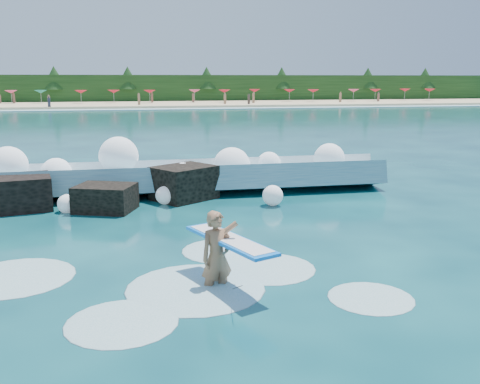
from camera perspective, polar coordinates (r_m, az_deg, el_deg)
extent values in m
plane|color=#072F3A|center=(12.76, -4.79, -7.39)|extent=(200.00, 200.00, 0.00)
cube|color=tan|center=(90.06, -11.06, 9.15)|extent=(140.00, 20.00, 0.40)
cube|color=silver|center=(79.08, -10.92, 8.69)|extent=(140.00, 5.00, 0.08)
cube|color=black|center=(99.99, -11.22, 10.72)|extent=(140.00, 4.00, 5.00)
cube|color=teal|center=(20.22, -9.59, 1.03)|extent=(17.89, 2.72, 1.49)
cube|color=white|center=(20.94, -9.73, 2.63)|extent=(17.89, 1.26, 0.70)
cube|color=black|center=(19.10, -23.11, -0.40)|extent=(2.71, 2.24, 1.30)
cube|color=black|center=(17.97, -14.16, -0.85)|extent=(2.19, 1.96, 1.00)
cube|color=black|center=(19.19, -5.99, 0.68)|extent=(2.56, 2.45, 1.40)
imported|color=#976746|center=(11.03, -2.48, -6.99)|extent=(0.82, 0.66, 1.95)
cube|color=#0E77EF|center=(11.02, -1.10, -5.16)|extent=(1.56, 2.70, 0.07)
cube|color=white|center=(11.01, -1.10, -5.08)|extent=(1.37, 2.45, 0.07)
cylinder|color=black|center=(10.02, -0.30, -10.13)|extent=(0.01, 0.91, 0.43)
sphere|color=white|center=(20.73, -23.47, 2.60)|extent=(1.38, 1.38, 1.38)
sphere|color=white|center=(20.48, -18.98, 1.90)|extent=(1.11, 1.11, 1.11)
sphere|color=white|center=(20.59, -12.82, 3.74)|extent=(1.47, 1.47, 1.47)
sphere|color=white|center=(19.88, -6.12, 1.93)|extent=(0.86, 0.86, 0.86)
sphere|color=white|center=(20.52, -0.88, 2.78)|extent=(1.44, 1.44, 1.44)
sphere|color=white|center=(21.15, 3.10, 3.03)|extent=(0.95, 0.95, 0.95)
sphere|color=white|center=(21.47, 9.49, 3.51)|extent=(1.22, 1.22, 1.22)
sphere|color=white|center=(18.16, -17.96, -1.23)|extent=(0.63, 0.63, 0.63)
sphere|color=white|center=(18.48, -8.04, -0.36)|extent=(0.63, 0.63, 0.63)
sphere|color=white|center=(18.13, 3.51, -0.38)|extent=(0.71, 0.71, 0.71)
ellipsoid|color=silver|center=(11.21, -4.78, -10.19)|extent=(2.90, 2.90, 0.15)
ellipsoid|color=silver|center=(9.94, -12.49, -13.46)|extent=(2.03, 2.03, 0.10)
ellipsoid|color=silver|center=(12.28, 3.06, -8.15)|extent=(2.15, 2.15, 0.11)
ellipsoid|color=silver|center=(12.71, -22.85, -8.40)|extent=(2.55, 2.55, 0.13)
ellipsoid|color=silver|center=(13.49, -1.88, -6.28)|extent=(2.06, 2.06, 0.10)
ellipsoid|color=silver|center=(11.01, 13.77, -10.94)|extent=(1.70, 1.70, 0.09)
cone|color=#D63F6C|center=(95.12, -23.24, 9.80)|extent=(2.00, 2.00, 0.50)
cone|color=#137A69|center=(94.38, -20.49, 10.00)|extent=(2.00, 2.00, 0.50)
cone|color=red|center=(92.03, -16.62, 10.22)|extent=(2.00, 2.00, 0.50)
cone|color=red|center=(92.52, -13.33, 10.40)|extent=(2.00, 2.00, 0.50)
cone|color=red|center=(91.09, -9.62, 10.53)|extent=(2.00, 2.00, 0.50)
cone|color=#D63F6C|center=(93.35, -4.87, 10.68)|extent=(2.00, 2.00, 0.50)
cone|color=red|center=(92.94, -1.67, 10.71)|extent=(2.00, 2.00, 0.50)
cone|color=red|center=(96.84, 1.55, 10.76)|extent=(2.00, 2.00, 0.50)
cone|color=red|center=(96.23, 5.29, 10.71)|extent=(2.00, 2.00, 0.50)
cone|color=red|center=(95.60, 7.82, 10.64)|extent=(2.00, 2.00, 0.50)
cone|color=#D63F6C|center=(99.11, 12.02, 10.54)|extent=(2.00, 2.00, 0.50)
cone|color=red|center=(100.56, 14.24, 10.45)|extent=(2.00, 2.00, 0.50)
cone|color=red|center=(106.50, 17.19, 10.35)|extent=(2.00, 2.00, 0.50)
cone|color=red|center=(106.91, 19.56, 10.20)|extent=(2.00, 2.00, 0.50)
cube|color=#3F332D|center=(85.23, -19.50, 9.16)|extent=(0.35, 0.22, 1.40)
cube|color=#8C664C|center=(88.89, 6.25, 9.85)|extent=(0.35, 0.22, 1.40)
cube|color=#3F332D|center=(98.67, 19.79, 9.49)|extent=(0.35, 0.22, 1.62)
cube|color=#8C664C|center=(84.86, -12.92, 9.51)|extent=(0.35, 0.22, 1.36)
cube|color=#262633|center=(87.18, -12.71, 9.60)|extent=(0.35, 0.22, 1.43)
cube|color=#3F332D|center=(90.55, 12.44, 9.71)|extent=(0.35, 0.22, 1.50)
cube|color=#8C664C|center=(81.45, -13.98, 9.22)|extent=(0.35, 0.22, 1.56)
cube|color=#262633|center=(92.86, 13.83, 9.68)|extent=(0.35, 0.22, 1.45)
cube|color=brown|center=(91.12, -19.04, 9.35)|extent=(0.35, 0.22, 1.47)
cube|color=#3F332D|center=(87.83, 7.34, 9.86)|extent=(0.35, 0.22, 1.60)
cube|color=#3F332D|center=(87.81, -7.65, 9.86)|extent=(0.35, 0.22, 1.61)
cube|color=#8C664C|center=(92.07, -5.02, 10.01)|extent=(0.35, 0.22, 1.60)
cube|color=brown|center=(99.54, 7.70, 10.07)|extent=(0.35, 0.22, 1.53)
cube|color=#3F332D|center=(87.38, -11.82, 9.70)|extent=(0.35, 0.22, 1.60)
cube|color=#262633|center=(89.97, -2.54, 9.94)|extent=(0.35, 0.22, 1.44)
cube|color=brown|center=(83.14, -7.76, 9.71)|extent=(0.35, 0.22, 1.51)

